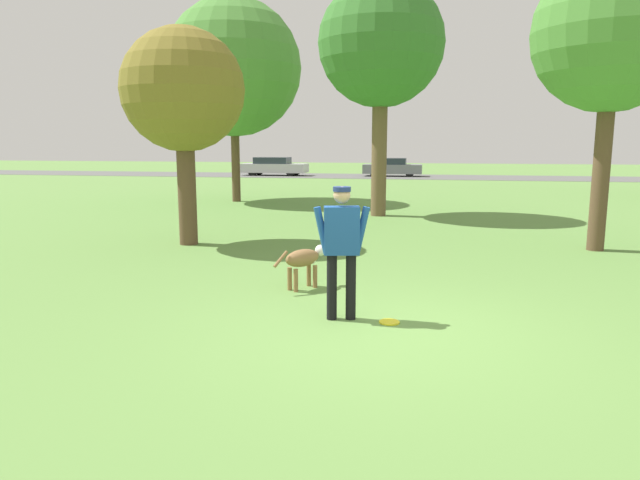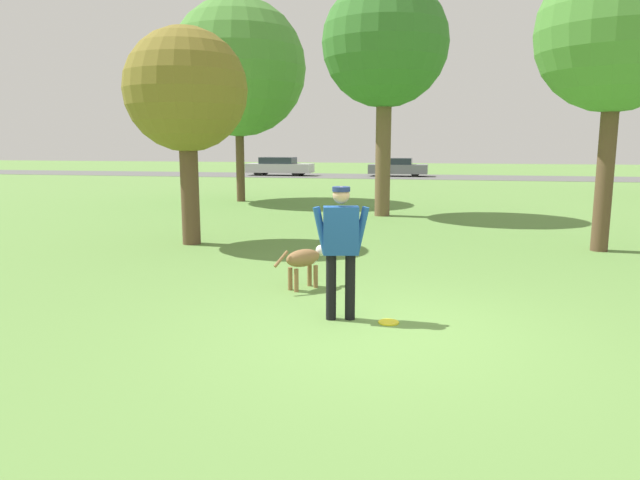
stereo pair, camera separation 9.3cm
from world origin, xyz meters
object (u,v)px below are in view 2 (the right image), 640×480
(tree_near_left, at_px, (186,92))
(tree_near_right, at_px, (617,33))
(dog, at_px, (305,260))
(tree_mid_center, at_px, (385,45))
(person, at_px, (341,241))
(parked_car_silver, at_px, (279,166))
(tree_far_left, at_px, (238,68))
(parked_car_grey, at_px, (398,167))
(frisbee, at_px, (389,322))

(tree_near_left, distance_m, tree_near_right, 8.86)
(tree_near_left, bearing_deg, dog, -44.49)
(tree_near_right, bearing_deg, tree_mid_center, 135.60)
(person, height_order, parked_car_silver, person)
(tree_far_left, distance_m, parked_car_grey, 19.55)
(frisbee, xyz_separation_m, tree_far_left, (-7.04, 14.17, 5.02))
(dog, height_order, parked_car_grey, parked_car_grey)
(person, distance_m, tree_mid_center, 11.54)
(tree_near_left, bearing_deg, person, -48.59)
(person, distance_m, parked_car_silver, 33.40)
(person, xyz_separation_m, parked_car_silver, (-9.93, 31.88, -0.38))
(person, relative_size, tree_far_left, 0.22)
(person, height_order, tree_far_left, tree_far_left)
(frisbee, relative_size, tree_near_right, 0.04)
(parked_car_grey, bearing_deg, tree_near_right, -77.16)
(tree_near_right, bearing_deg, frisbee, -123.67)
(dog, bearing_deg, tree_near_right, -13.94)
(tree_far_left, bearing_deg, dog, -66.19)
(frisbee, distance_m, parked_car_grey, 32.71)
(tree_mid_center, distance_m, parked_car_silver, 23.53)
(tree_mid_center, bearing_deg, person, -87.00)
(tree_mid_center, height_order, tree_near_right, tree_mid_center)
(tree_near_left, height_order, tree_far_left, tree_far_left)
(person, relative_size, tree_mid_center, 0.24)
(person, relative_size, parked_car_silver, 0.37)
(parked_car_silver, height_order, parked_car_grey, parked_car_silver)
(dog, height_order, tree_near_left, tree_near_left)
(dog, bearing_deg, tree_far_left, 60.53)
(frisbee, height_order, parked_car_silver, parked_car_silver)
(tree_mid_center, height_order, parked_car_silver, tree_mid_center)
(frisbee, height_order, tree_near_left, tree_near_left)
(person, xyz_separation_m, parked_car_grey, (-1.71, 32.59, -0.40))
(tree_mid_center, bearing_deg, tree_far_left, 150.10)
(frisbee, bearing_deg, tree_mid_center, 96.27)
(parked_car_silver, xyz_separation_m, parked_car_grey, (8.22, 0.70, -0.03))
(tree_near_right, bearing_deg, dog, -140.66)
(tree_near_left, height_order, tree_near_right, tree_near_right)
(tree_near_left, distance_m, tree_far_left, 9.73)
(dog, height_order, tree_far_left, tree_far_left)
(frisbee, distance_m, tree_near_left, 7.61)
(tree_near_right, bearing_deg, parked_car_silver, 118.97)
(frisbee, distance_m, tree_mid_center, 12.02)
(parked_car_silver, bearing_deg, dog, -72.43)
(dog, xyz_separation_m, tree_near_right, (5.32, 4.36, 3.92))
(tree_near_left, bearing_deg, parked_car_silver, 101.88)
(person, distance_m, tree_far_left, 16.03)
(frisbee, relative_size, parked_car_grey, 0.07)
(parked_car_grey, bearing_deg, tree_mid_center, -87.22)
(tree_near_left, distance_m, tree_mid_center, 7.24)
(tree_far_left, relative_size, parked_car_grey, 1.91)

